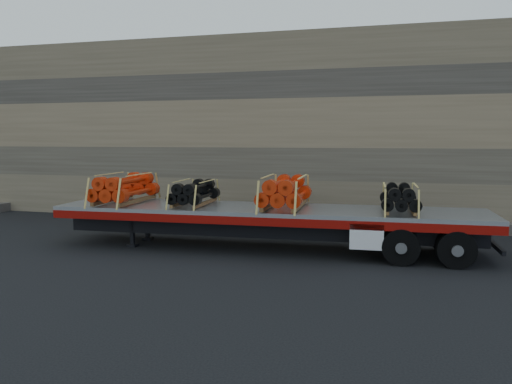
% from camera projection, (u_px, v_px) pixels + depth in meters
% --- Properties ---
extents(ground, '(120.00, 120.00, 0.00)m').
position_uv_depth(ground, '(255.00, 252.00, 13.78)').
color(ground, black).
rests_on(ground, ground).
extents(rock_wall, '(44.00, 3.00, 7.00)m').
position_uv_depth(rock_wall, '(298.00, 129.00, 19.65)').
color(rock_wall, '#7A6B54').
rests_on(rock_wall, ground).
extents(trailer, '(12.11, 2.74, 1.20)m').
position_uv_depth(trailer, '(267.00, 228.00, 14.13)').
color(trailer, '#A7AAAF').
rests_on(trailer, ground).
extents(bundle_front, '(1.27, 2.41, 0.84)m').
position_uv_depth(bundle_front, '(125.00, 189.00, 14.99)').
color(bundle_front, red).
rests_on(bundle_front, trailer).
extents(bundle_midfront, '(1.03, 1.96, 0.68)m').
position_uv_depth(bundle_midfront, '(194.00, 193.00, 14.50)').
color(bundle_midfront, black).
rests_on(bundle_midfront, trailer).
extents(bundle_midrear, '(1.29, 2.44, 0.85)m').
position_uv_depth(bundle_midrear, '(285.00, 193.00, 13.90)').
color(bundle_midrear, red).
rests_on(bundle_midrear, trailer).
extents(bundle_rear, '(1.04, 1.97, 0.69)m').
position_uv_depth(bundle_rear, '(400.00, 199.00, 13.22)').
color(bundle_rear, black).
rests_on(bundle_rear, trailer).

